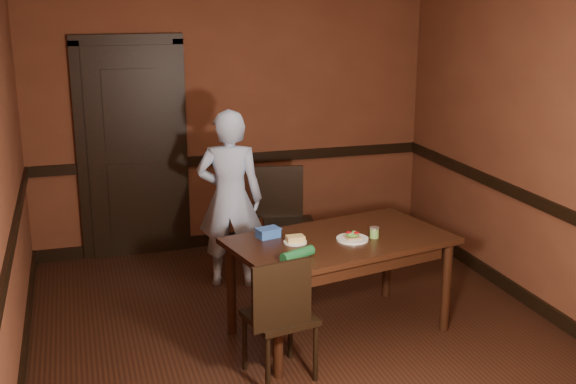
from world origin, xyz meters
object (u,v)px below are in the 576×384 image
chair_far (289,223)px  dining_table (339,285)px  person (230,199)px  food_tub (268,233)px  sandwich_plate (352,238)px  cheese_saucer (295,240)px  chair_near (279,315)px  sauce_jar (374,232)px

chair_far → dining_table: bearing=-77.7°
person → food_tub: bearing=111.5°
sandwich_plate → cheese_saucer: bearing=171.6°
chair_near → dining_table: bearing=-152.1°
chair_far → cheese_saucer: (-0.34, -1.26, 0.29)m
chair_far → chair_near: size_ratio=1.10×
dining_table → chair_near: chair_near is taller
sandwich_plate → food_tub: food_tub is taller
sauce_jar → person: bearing=123.5°
person → chair_near: bearing=106.2°
sauce_jar → food_tub: 0.79m
person → sauce_jar: 1.49m
sandwich_plate → food_tub: 0.63m
chair_near → sauce_jar: (0.86, 0.44, 0.35)m
chair_far → chair_near: chair_far is taller
chair_near → sandwich_plate: 0.88m
dining_table → food_tub: size_ratio=8.28×
person → food_tub: person is taller
sandwich_plate → cheese_saucer: (-0.42, 0.06, 0.00)m
chair_near → person: 1.72m
person → food_tub: (0.07, -1.00, 0.01)m
food_tub → sauce_jar: bearing=-32.0°
sandwich_plate → sauce_jar: 0.18m
cheese_saucer → food_tub: (-0.16, 0.18, 0.02)m
dining_table → food_tub: (-0.51, 0.17, 0.41)m
dining_table → chair_far: 1.26m
chair_near → sandwich_plate: (0.69, 0.44, 0.33)m
dining_table → cheese_saucer: size_ratio=9.41×
chair_far → sandwich_plate: 1.35m
person → cheese_saucer: bearing=118.4°
sandwich_plate → cheese_saucer: sandwich_plate is taller
chair_near → food_tub: bearing=-110.5°
dining_table → chair_far: size_ratio=1.65×
dining_table → sandwich_plate: 0.41m
sandwich_plate → food_tub: (-0.58, 0.24, 0.02)m
chair_near → cheese_saucer: bearing=-129.2°
person → sandwich_plate: 1.40m
dining_table → sauce_jar: (0.24, -0.07, 0.42)m
dining_table → cheese_saucer: cheese_saucer is taller
chair_far → food_tub: chair_far is taller
sauce_jar → cheese_saucer: size_ratio=0.49×
dining_table → chair_far: bearing=78.6°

